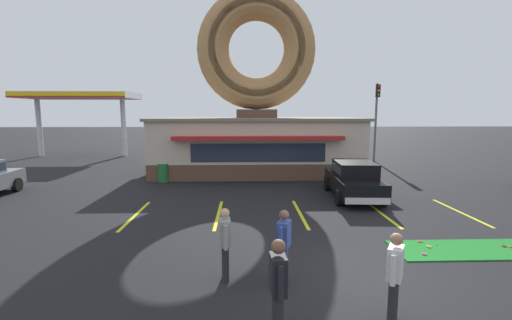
# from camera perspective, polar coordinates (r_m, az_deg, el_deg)

# --- Properties ---
(ground_plane) EXTENTS (160.00, 160.00, 0.00)m
(ground_plane) POSITION_cam_1_polar(r_m,az_deg,el_deg) (8.46, 17.67, -18.37)
(ground_plane) COLOR black
(donut_shop_building) EXTENTS (12.30, 6.75, 10.96)m
(donut_shop_building) POSITION_cam_1_polar(r_m,az_deg,el_deg) (21.08, 0.07, 8.10)
(donut_shop_building) COLOR brown
(donut_shop_building) RESTS_ON ground
(putting_mat) EXTENTS (3.79, 1.39, 0.03)m
(putting_mat) POSITION_cam_1_polar(r_m,az_deg,el_deg) (11.10, 31.36, -12.63)
(putting_mat) COLOR #197523
(putting_mat) RESTS_ON ground
(mini_donut_near_left) EXTENTS (0.13, 0.13, 0.04)m
(mini_donut_near_left) POSITION_cam_1_polar(r_m,az_deg,el_deg) (10.77, 26.85, -12.73)
(mini_donut_near_left) COLOR #E5C666
(mini_donut_near_left) RESTS_ON putting_mat
(mini_donut_near_right) EXTENTS (0.13, 0.13, 0.04)m
(mini_donut_near_right) POSITION_cam_1_polar(r_m,az_deg,el_deg) (11.07, 25.67, -12.09)
(mini_donut_near_right) COLOR #D17F47
(mini_donut_near_right) RESTS_ON putting_mat
(mini_donut_mid_right) EXTENTS (0.13, 0.13, 0.04)m
(mini_donut_mid_right) POSITION_cam_1_polar(r_m,az_deg,el_deg) (11.89, 35.98, -11.48)
(mini_donut_mid_right) COLOR brown
(mini_donut_mid_right) RESTS_ON putting_mat
(mini_donut_far_left) EXTENTS (0.13, 0.13, 0.04)m
(mini_donut_far_left) POSITION_cam_1_polar(r_m,az_deg,el_deg) (11.93, 36.82, -11.49)
(mini_donut_far_left) COLOR #D17F47
(mini_donut_far_left) RESTS_ON putting_mat
(mini_donut_far_centre) EXTENTS (0.13, 0.13, 0.04)m
(mini_donut_far_centre) POSITION_cam_1_polar(r_m,az_deg,el_deg) (10.20, 26.23, -13.87)
(mini_donut_far_centre) COLOR #D8667F
(mini_donut_far_centre) RESTS_ON putting_mat
(golf_ball) EXTENTS (0.04, 0.04, 0.04)m
(golf_ball) POSITION_cam_1_polar(r_m,az_deg,el_deg) (11.07, 27.89, -12.23)
(golf_ball) COLOR white
(golf_ball) RESTS_ON putting_mat
(car_black) EXTENTS (2.20, 4.66, 1.60)m
(car_black) POSITION_cam_1_polar(r_m,az_deg,el_deg) (15.42, 15.95, -2.90)
(car_black) COLOR black
(car_black) RESTS_ON ground
(pedestrian_blue_sweater_man) EXTENTS (0.28, 0.59, 1.64)m
(pedestrian_blue_sweater_man) POSITION_cam_1_polar(r_m,az_deg,el_deg) (7.74, -5.18, -13.25)
(pedestrian_blue_sweater_man) COLOR #232328
(pedestrian_blue_sweater_man) RESTS_ON ground
(pedestrian_hooded_kid) EXTENTS (0.40, 0.52, 1.64)m
(pedestrian_hooded_kid) POSITION_cam_1_polar(r_m,az_deg,el_deg) (6.75, 22.10, -17.11)
(pedestrian_hooded_kid) COLOR #232328
(pedestrian_hooded_kid) RESTS_ON ground
(pedestrian_leather_jacket_man) EXTENTS (0.27, 0.59, 1.75)m
(pedestrian_leather_jacket_man) POSITION_cam_1_polar(r_m,az_deg,el_deg) (5.76, 3.69, -20.28)
(pedestrian_leather_jacket_man) COLOR #232328
(pedestrian_leather_jacket_man) RESTS_ON ground
(pedestrian_clipboard_woman) EXTENTS (0.36, 0.56, 1.63)m
(pedestrian_clipboard_woman) POSITION_cam_1_polar(r_m,az_deg,el_deg) (7.63, 4.65, -13.58)
(pedestrian_clipboard_woman) COLOR #474C66
(pedestrian_clipboard_woman) RESTS_ON ground
(trash_bin) EXTENTS (0.57, 0.57, 0.97)m
(trash_bin) POSITION_cam_1_polar(r_m,az_deg,el_deg) (18.95, -15.18, -2.02)
(trash_bin) COLOR #1E662D
(trash_bin) RESTS_ON ground
(traffic_light_pole) EXTENTS (0.28, 0.47, 5.80)m
(traffic_light_pole) POSITION_cam_1_polar(r_m,az_deg,el_deg) (27.14, 19.44, 7.56)
(traffic_light_pole) COLOR #595B60
(traffic_light_pole) RESTS_ON ground
(gas_station_canopy) EXTENTS (9.00, 4.46, 5.30)m
(gas_station_canopy) POSITION_cam_1_polar(r_m,az_deg,el_deg) (32.35, -27.35, 9.17)
(gas_station_canopy) COLOR silver
(gas_station_canopy) RESTS_ON ground
(parking_stripe_far_left) EXTENTS (0.12, 3.60, 0.01)m
(parking_stripe_far_left) POSITION_cam_1_polar(r_m,az_deg,el_deg) (13.29, -19.45, -8.64)
(parking_stripe_far_left) COLOR yellow
(parking_stripe_far_left) RESTS_ON ground
(parking_stripe_left) EXTENTS (0.12, 3.60, 0.01)m
(parking_stripe_left) POSITION_cam_1_polar(r_m,az_deg,el_deg) (12.71, -6.29, -8.98)
(parking_stripe_left) COLOR yellow
(parking_stripe_left) RESTS_ON ground
(parking_stripe_mid_left) EXTENTS (0.12, 3.60, 0.01)m
(parking_stripe_mid_left) POSITION_cam_1_polar(r_m,az_deg,el_deg) (12.83, 7.36, -8.83)
(parking_stripe_mid_left) COLOR yellow
(parking_stripe_mid_left) RESTS_ON ground
(parking_stripe_centre) EXTENTS (0.12, 3.60, 0.01)m
(parking_stripe_centre) POSITION_cam_1_polar(r_m,az_deg,el_deg) (13.63, 20.04, -8.26)
(parking_stripe_centre) COLOR yellow
(parking_stripe_centre) RESTS_ON ground
(parking_stripe_mid_right) EXTENTS (0.12, 3.60, 0.01)m
(parking_stripe_mid_right) POSITION_cam_1_polar(r_m,az_deg,el_deg) (14.99, 30.84, -7.45)
(parking_stripe_mid_right) COLOR yellow
(parking_stripe_mid_right) RESTS_ON ground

